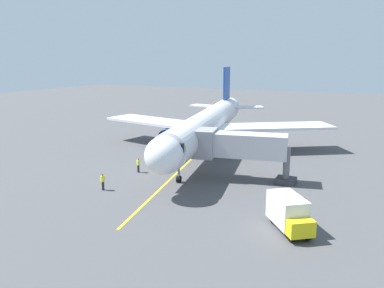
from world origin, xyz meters
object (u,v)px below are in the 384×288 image
at_px(airplane, 207,124).
at_px(jet_bridge, 233,146).
at_px(ground_crew_marshaller, 103,182).
at_px(ground_crew_wing_walker, 138,165).
at_px(box_truck_near_nose, 289,213).

xyz_separation_m(airplane, jet_bridge, (-7.52, 9.98, -0.24)).
bearing_deg(airplane, ground_crew_marshaller, 81.47).
bearing_deg(jet_bridge, airplane, -53.00).
relative_size(jet_bridge, ground_crew_wing_walker, 6.73).
height_order(ground_crew_marshaller, box_truck_near_nose, box_truck_near_nose).
xyz_separation_m(ground_crew_wing_walker, box_truck_near_nose, (-19.04, 7.77, 0.50)).
bearing_deg(box_truck_near_nose, ground_crew_wing_walker, -22.21).
xyz_separation_m(ground_crew_marshaller, box_truck_near_nose, (-18.71, 1.05, 0.50)).
xyz_separation_m(jet_bridge, box_truck_near_nose, (-8.34, 10.12, -2.38)).
height_order(airplane, box_truck_near_nose, airplane).
distance_m(airplane, ground_crew_marshaller, 19.51).
bearing_deg(ground_crew_marshaller, airplane, -98.53).
bearing_deg(ground_crew_wing_walker, box_truck_near_nose, 157.79).
xyz_separation_m(jet_bridge, ground_crew_wing_walker, (10.70, 2.35, -2.88)).
xyz_separation_m(airplane, box_truck_near_nose, (-15.86, 20.10, -2.62)).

